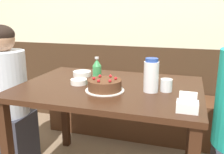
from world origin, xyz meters
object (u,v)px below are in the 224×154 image
napkin_holder (187,105)px  glass_water_tall (166,85)px  birthday_cake (105,85)px  water_pitcher (151,76)px  soju_bottle (97,71)px  bench_seat (134,114)px  bowl_rice_small (79,82)px  bowl_soup_white (82,73)px  person_pale_blue_shirt (8,100)px

napkin_holder → glass_water_tall: 0.35m
birthday_cake → water_pitcher: size_ratio=1.17×
soju_bottle → glass_water_tall: size_ratio=2.39×
bench_seat → bowl_rice_small: size_ratio=15.40×
bowl_soup_white → water_pitcher: bearing=-22.8°
birthday_cake → soju_bottle: (-0.11, 0.14, 0.05)m
bench_seat → soju_bottle: bearing=-97.1°
bowl_soup_white → person_pale_blue_shirt: bearing=-161.8°
glass_water_tall → bench_seat: bearing=114.8°
soju_bottle → bowl_soup_white: 0.28m
bowl_rice_small → glass_water_tall: bearing=1.6°
water_pitcher → glass_water_tall: (0.10, 0.03, -0.07)m
napkin_holder → bowl_soup_white: (-0.82, 0.53, -0.02)m
person_pale_blue_shirt → bowl_soup_white: bearing=18.2°
water_pitcher → glass_water_tall: bearing=20.2°
napkin_holder → soju_bottle: bearing=150.6°
water_pitcher → napkin_holder: (0.23, -0.28, -0.07)m
soju_bottle → person_pale_blue_shirt: (-0.79, -0.01, -0.29)m
birthday_cake → water_pitcher: 0.31m
birthday_cake → bowl_soup_white: birthday_cake is taller
glass_water_tall → person_pale_blue_shirt: (-1.28, 0.02, -0.24)m
birthday_cake → person_pale_blue_shirt: bearing=171.8°
water_pitcher → bowl_soup_white: (-0.59, 0.25, -0.09)m
glass_water_tall → person_pale_blue_shirt: bearing=179.0°
water_pitcher → bowl_rice_small: size_ratio=1.87×
birthday_cake → napkin_holder: 0.56m
water_pitcher → soju_bottle: size_ratio=1.13×
bench_seat → soju_bottle: size_ratio=9.30×
bowl_rice_small → water_pitcher: bearing=-2.0°
birthday_cake → person_pale_blue_shirt: 0.93m
bench_seat → glass_water_tall: bearing=-65.2°
water_pitcher → glass_water_tall: 0.12m
napkin_holder → person_pale_blue_shirt: 1.47m
birthday_cake → napkin_holder: napkin_holder is taller
bowl_rice_small → bench_seat: bearing=75.6°
napkin_holder → bowl_rice_small: bearing=158.1°
napkin_holder → glass_water_tall: bearing=113.3°
bowl_soup_white → glass_water_tall: 0.72m
water_pitcher → soju_bottle: 0.40m
bowl_rice_small → person_pale_blue_shirt: person_pale_blue_shirt is taller
napkin_holder → glass_water_tall: napkin_holder is taller
bowl_soup_white → bench_seat: bearing=64.6°
water_pitcher → napkin_holder: size_ratio=1.99×
bench_seat → water_pitcher: size_ratio=8.25×
water_pitcher → bench_seat: bearing=108.6°
water_pitcher → bowl_soup_white: 0.65m
birthday_cake → glass_water_tall: bearing=15.6°
bowl_rice_small → person_pale_blue_shirt: bearing=176.7°
soju_bottle → napkin_holder: soju_bottle is taller
water_pitcher → soju_bottle: (-0.40, 0.07, -0.02)m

